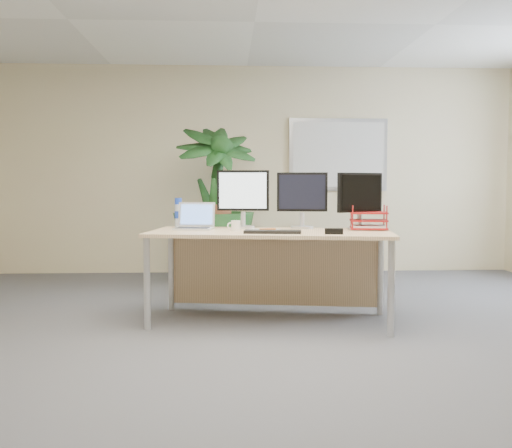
{
  "coord_description": "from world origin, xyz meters",
  "views": [
    {
      "loc": [
        -0.27,
        -3.51,
        1.16
      ],
      "look_at": [
        -0.07,
        0.35,
        0.89
      ],
      "focal_mm": 40.0,
      "sensor_mm": 36.0,
      "label": 1
    }
  ],
  "objects": [
    {
      "name": "floor",
      "position": [
        0.0,
        0.0,
        0.0
      ],
      "size": [
        8.0,
        8.0,
        0.0
      ],
      "primitive_type": "plane",
      "color": "#47474C",
      "rests_on": "ground"
    },
    {
      "name": "back_wall",
      "position": [
        0.0,
        4.0,
        1.35
      ],
      "size": [
        7.0,
        0.04,
        2.7
      ],
      "primitive_type": "cube",
      "color": "beige",
      "rests_on": "floor"
    },
    {
      "name": "whiteboard",
      "position": [
        1.2,
        3.97,
        1.55
      ],
      "size": [
        1.3,
        0.04,
        0.95
      ],
      "color": "#BBBBC1",
      "rests_on": "back_wall"
    },
    {
      "name": "desk",
      "position": [
        0.11,
        1.34,
        0.61
      ],
      "size": [
        2.12,
        1.15,
        0.77
      ],
      "color": "tan",
      "rests_on": "floor"
    },
    {
      "name": "floor_plant",
      "position": [
        -0.42,
        3.15,
        0.75
      ],
      "size": [
        1.05,
        1.05,
        1.5
      ],
      "primitive_type": "imported",
      "rotation": [
        0.0,
        0.0,
        0.3
      ],
      "color": "#143815",
      "rests_on": "floor"
    },
    {
      "name": "monitor_left",
      "position": [
        -0.13,
        1.54,
        1.07
      ],
      "size": [
        0.46,
        0.21,
        0.51
      ],
      "color": "silver",
      "rests_on": "desk"
    },
    {
      "name": "monitor_right",
      "position": [
        0.4,
        1.49,
        1.06
      ],
      "size": [
        0.44,
        0.2,
        0.49
      ],
      "color": "silver",
      "rests_on": "desk"
    },
    {
      "name": "monitor_dark",
      "position": [
        0.88,
        1.34,
        1.05
      ],
      "size": [
        0.42,
        0.21,
        0.49
      ],
      "color": "silver",
      "rests_on": "desk"
    },
    {
      "name": "laptop",
      "position": [
        -0.55,
        1.45,
        0.83
      ],
      "size": [
        0.36,
        0.33,
        0.23
      ],
      "color": "silver",
      "rests_on": "desk"
    },
    {
      "name": "keyboard",
      "position": [
        0.1,
        1.01,
        0.78
      ],
      "size": [
        0.47,
        0.22,
        0.03
      ],
      "primitive_type": "cube",
      "rotation": [
        0.0,
        0.0,
        -0.16
      ],
      "color": "black",
      "rests_on": "desk"
    },
    {
      "name": "coffee_mug",
      "position": [
        -0.2,
        1.23,
        0.82
      ],
      "size": [
        0.11,
        0.08,
        0.09
      ],
      "color": "white",
      "rests_on": "desk"
    },
    {
      "name": "spiral_notebook",
      "position": [
        0.04,
        1.23,
        0.78
      ],
      "size": [
        0.3,
        0.25,
        0.01
      ],
      "primitive_type": "cube",
      "rotation": [
        0.0,
        0.0,
        -0.29
      ],
      "color": "silver",
      "rests_on": "desk"
    },
    {
      "name": "orange_pen",
      "position": [
        0.07,
        1.21,
        0.79
      ],
      "size": [
        0.14,
        0.04,
        0.01
      ],
      "primitive_type": "cylinder",
      "rotation": [
        0.0,
        1.57,
        0.19
      ],
      "color": "orange",
      "rests_on": "spiral_notebook"
    },
    {
      "name": "yellow_highlighter",
      "position": [
        0.25,
        1.17,
        0.78
      ],
      "size": [
        0.11,
        0.06,
        0.01
      ],
      "primitive_type": "cylinder",
      "rotation": [
        0.0,
        1.57,
        -0.44
      ],
      "color": "yellow",
      "rests_on": "desk"
    },
    {
      "name": "water_bottle",
      "position": [
        -0.71,
        1.7,
        0.9
      ],
      "size": [
        0.07,
        0.07,
        0.27
      ],
      "color": "#ACB8CA",
      "rests_on": "desk"
    },
    {
      "name": "letter_tray",
      "position": [
        0.95,
        1.32,
        0.84
      ],
      "size": [
        0.35,
        0.28,
        0.15
      ],
      "color": "#9F1413",
      "rests_on": "desk"
    },
    {
      "name": "stapler",
      "position": [
        0.57,
        0.89,
        0.8
      ],
      "size": [
        0.15,
        0.06,
        0.05
      ],
      "primitive_type": "cube",
      "rotation": [
        0.0,
        0.0,
        -0.16
      ],
      "color": "black",
      "rests_on": "desk"
    }
  ]
}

